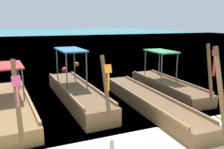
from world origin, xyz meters
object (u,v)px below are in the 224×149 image
Objects in this scene: longtail_boat_red_ribbon at (167,85)px; mooring_buoy_far at (77,64)px; longtail_boat_pink_ribbon at (12,105)px; longtail_boat_orange_ribbon at (77,93)px; mooring_buoy_near at (65,70)px; longtail_boat_yellow_ribbon at (148,101)px.

longtail_boat_red_ribbon is 8.47m from mooring_buoy_far.
longtail_boat_pink_ribbon reaches higher than longtail_boat_orange_ribbon.
longtail_boat_red_ribbon is 7.27m from mooring_buoy_near.
longtail_boat_red_ribbon is (4.40, -0.29, -0.05)m from longtail_boat_orange_ribbon.
longtail_boat_pink_ribbon is 0.99× the size of longtail_boat_orange_ribbon.
mooring_buoy_near is (-1.76, 7.79, -0.07)m from longtail_boat_yellow_ribbon.
longtail_boat_red_ribbon is at bearing -3.83° from longtail_boat_orange_ribbon.
longtail_boat_yellow_ribbon is (4.92, -1.46, -0.05)m from longtail_boat_pink_ribbon.
longtail_boat_red_ribbon reaches higher than mooring_buoy_near.
longtail_boat_pink_ribbon is at bearing -118.49° from mooring_buoy_far.
longtail_boat_yellow_ribbon is (2.40, -1.86, -0.11)m from longtail_boat_orange_ribbon.
longtail_boat_yellow_ribbon is 2.54m from longtail_boat_red_ribbon.
longtail_boat_yellow_ribbon is 7.99m from mooring_buoy_near.
longtail_boat_yellow_ribbon is at bearing -77.29° from mooring_buoy_near.
longtail_boat_orange_ribbon is 4.41m from longtail_boat_red_ribbon.
mooring_buoy_far is (-0.46, 9.68, -0.08)m from longtail_boat_yellow_ribbon.
longtail_boat_orange_ribbon is 17.51× the size of mooring_buoy_far.
longtail_boat_red_ribbon is 15.09× the size of mooring_buoy_far.
mooring_buoy_far is (1.29, 1.88, -0.01)m from mooring_buoy_near.
mooring_buoy_near is 1.06× the size of mooring_buoy_far.
longtail_boat_orange_ribbon is at bearing 142.17° from longtail_boat_yellow_ribbon.
longtail_boat_pink_ribbon reaches higher than mooring_buoy_far.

